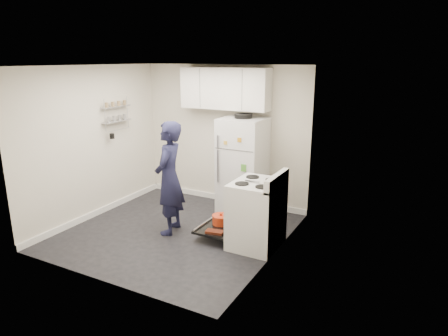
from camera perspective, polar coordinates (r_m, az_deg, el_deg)
The scene contains 7 objects.
room at distance 5.96m, azimuth -7.24°, elevation 1.79°, with size 3.21×3.21×2.51m.
electric_range at distance 5.69m, azimuth 4.56°, elevation -6.64°, with size 0.66×0.76×1.10m.
open_oven_door at distance 6.07m, azimuth -0.58°, elevation -8.05°, with size 0.55×0.70×0.22m.
refrigerator at distance 6.81m, azimuth 2.70°, elevation 0.33°, with size 0.72×0.74×1.71m.
upper_cabinets at distance 6.95m, azimuth 0.13°, elevation 11.30°, with size 1.60×0.33×0.70m, color silver.
wall_shelf_rack at distance 7.16m, azimuth -15.15°, elevation 7.47°, with size 0.14×0.60×0.61m.
person at distance 6.04m, azimuth -7.83°, elevation -1.45°, with size 0.63×0.41×1.72m, color #161732.
Camera 1 is at (3.31, -4.71, 2.60)m, focal length 32.00 mm.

